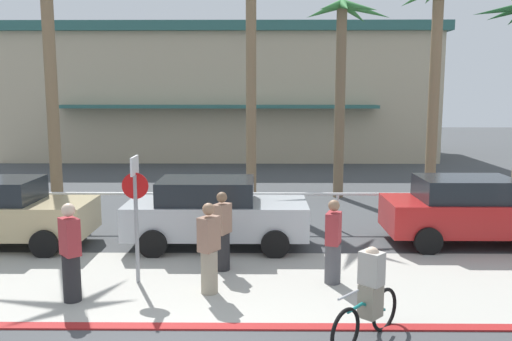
% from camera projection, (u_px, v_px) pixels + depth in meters
% --- Properties ---
extents(ground_plane, '(80.00, 80.00, 0.00)m').
position_uv_depth(ground_plane, '(216.00, 217.00, 16.52)').
color(ground_plane, '#424447').
extents(sidewalk_strip, '(44.00, 4.00, 0.02)m').
position_uv_depth(sidewalk_strip, '(192.00, 283.00, 10.78)').
color(sidewalk_strip, '#ADAAA0').
rests_on(sidewalk_strip, ground).
extents(curb_paint, '(44.00, 0.24, 0.03)m').
position_uv_depth(curb_paint, '(177.00, 326.00, 8.81)').
color(curb_paint, maroon).
rests_on(curb_paint, ground).
extents(building_backdrop, '(23.80, 10.80, 7.32)m').
position_uv_depth(building_backdrop, '(224.00, 93.00, 32.49)').
color(building_backdrop, '#BCAD8E').
rests_on(building_backdrop, ground).
extents(rail_fence, '(25.64, 0.08, 1.04)m').
position_uv_depth(rail_fence, '(211.00, 199.00, 14.91)').
color(rail_fence, white).
rests_on(rail_fence, ground).
extents(stop_sign_bike_lane, '(0.52, 0.56, 2.56)m').
position_uv_depth(stop_sign_bike_lane, '(136.00, 201.00, 10.59)').
color(stop_sign_bike_lane, gray).
rests_on(stop_sign_bike_lane, ground).
extents(palm_tree_2, '(3.21, 3.62, 8.47)m').
position_uv_depth(palm_tree_2, '(250.00, 18.00, 18.33)').
color(palm_tree_2, '#846B4C').
rests_on(palm_tree_2, ground).
extents(palm_tree_3, '(2.99, 2.68, 6.93)m').
position_uv_depth(palm_tree_3, '(343.00, 51.00, 18.80)').
color(palm_tree_3, '#756047').
rests_on(palm_tree_3, ground).
extents(palm_tree_4, '(3.09, 3.10, 7.34)m').
position_uv_depth(palm_tree_4, '(438.00, 38.00, 17.70)').
color(palm_tree_4, '#846B4C').
rests_on(palm_tree_4, ground).
extents(car_silver_2, '(4.40, 2.02, 1.69)m').
position_uv_depth(car_silver_2, '(215.00, 212.00, 13.23)').
color(car_silver_2, '#B2B7BC').
rests_on(car_silver_2, ground).
extents(car_red_3, '(4.40, 2.02, 1.69)m').
position_uv_depth(car_red_3, '(472.00, 210.00, 13.46)').
color(car_red_3, red).
rests_on(car_red_3, ground).
extents(cyclist_teal_0, '(1.29, 1.37, 1.50)m').
position_uv_depth(cyclist_teal_0, '(369.00, 296.00, 8.30)').
color(cyclist_teal_0, black).
rests_on(cyclist_teal_0, ground).
extents(pedestrian_0, '(0.40, 0.46, 1.71)m').
position_uv_depth(pedestrian_0, '(333.00, 245.00, 10.67)').
color(pedestrian_0, '#4C4C51').
rests_on(pedestrian_0, ground).
extents(pedestrian_1, '(0.44, 0.48, 1.76)m').
position_uv_depth(pedestrian_1, '(209.00, 252.00, 10.14)').
color(pedestrian_1, gray).
rests_on(pedestrian_1, ground).
extents(pedestrian_2, '(0.43, 0.48, 1.72)m').
position_uv_depth(pedestrian_2, '(222.00, 235.00, 11.46)').
color(pedestrian_2, '#232326').
rests_on(pedestrian_2, ground).
extents(pedestrian_3, '(0.46, 0.47, 1.84)m').
position_uv_depth(pedestrian_3, '(71.00, 256.00, 9.74)').
color(pedestrian_3, '#232326').
rests_on(pedestrian_3, ground).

